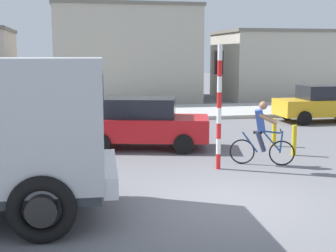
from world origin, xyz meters
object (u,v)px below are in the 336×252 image
at_px(bollard_near, 294,140).
at_px(traffic_light_pole, 218,89).
at_px(car_red_near, 143,123).
at_px(car_white_mid, 323,103).
at_px(bollard_far, 274,132).
at_px(pedestrian_near_kerb, 97,108).
at_px(cyclist, 262,133).

bearing_deg(bollard_near, traffic_light_pole, -158.60).
relative_size(traffic_light_pole, bollard_near, 3.56).
height_order(traffic_light_pole, car_red_near, traffic_light_pole).
relative_size(car_white_mid, bollard_far, 4.48).
bearing_deg(bollard_far, car_white_mid, 46.94).
xyz_separation_m(traffic_light_pole, car_red_near, (-1.51, 2.97, -1.25)).
bearing_deg(pedestrian_near_kerb, cyclist, -59.33).
height_order(cyclist, car_red_near, cyclist).
distance_m(car_red_near, pedestrian_near_kerb, 4.19).
xyz_separation_m(car_red_near, bollard_near, (4.19, -1.92, -0.37)).
relative_size(cyclist, traffic_light_pole, 0.54).
relative_size(cyclist, bollard_far, 1.91).
height_order(car_red_near, pedestrian_near_kerb, pedestrian_near_kerb).
relative_size(traffic_light_pole, car_white_mid, 0.79).
bearing_deg(car_white_mid, traffic_light_pole, -134.69).
distance_m(car_white_mid, bollard_far, 6.43).
height_order(car_red_near, car_white_mid, same).
bearing_deg(bollard_near, bollard_far, 90.00).
xyz_separation_m(pedestrian_near_kerb, bollard_far, (5.45, -4.52, -0.40)).
relative_size(car_red_near, car_white_mid, 1.07).
distance_m(cyclist, car_white_mid, 9.08).
xyz_separation_m(cyclist, car_white_mid, (5.78, 7.00, -0.05)).
height_order(cyclist, bollard_far, cyclist).
bearing_deg(car_red_near, bollard_far, -7.10).
distance_m(pedestrian_near_kerb, bollard_far, 7.09).
bearing_deg(bollard_near, cyclist, -146.94).
distance_m(traffic_light_pole, car_white_mid, 10.12).
distance_m(traffic_light_pole, bollard_far, 3.98).
bearing_deg(car_red_near, car_white_mid, 25.92).
bearing_deg(bollard_far, traffic_light_pole, -137.56).
relative_size(cyclist, car_white_mid, 0.43).
bearing_deg(car_white_mid, car_red_near, -154.08).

